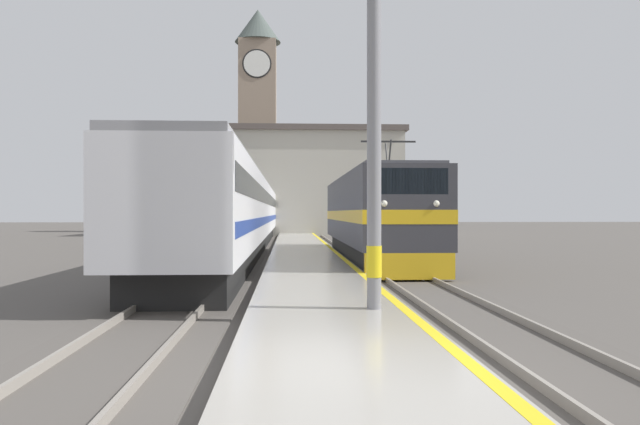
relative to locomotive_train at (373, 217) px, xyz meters
name	(u,v)px	position (x,y,z in m)	size (l,w,h in m)	color
ground_plane	(301,248)	(-2.91, 10.79, -1.95)	(200.00, 200.00, 0.00)	#514C47
platform	(303,250)	(-2.91, 5.79, -1.80)	(3.14, 140.00, 0.30)	#ADA89E
rail_track_near	(358,252)	(0.00, 5.79, -1.92)	(2.84, 140.00, 0.16)	#514C47
rail_track_far	(239,253)	(-6.24, 5.79, -1.92)	(2.84, 140.00, 0.16)	#514C47
locomotive_train	(373,217)	(0.00, 0.00, 0.00)	(2.92, 16.76, 4.78)	black
passenger_train	(246,213)	(-6.24, 11.05, 0.17)	(2.92, 51.26, 3.94)	black
catenary_mast	(377,95)	(-2.00, -15.17, 2.43)	(2.36, 0.29, 8.27)	gray
clock_tower	(258,113)	(-6.98, 41.11, 10.98)	(4.97, 4.97, 24.24)	gray
station_building	(294,182)	(-3.17, 31.74, 3.05)	(20.41, 8.11, 9.94)	#B7B2A3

